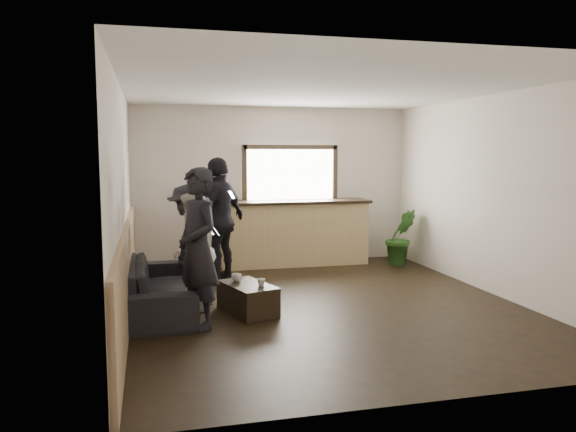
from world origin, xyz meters
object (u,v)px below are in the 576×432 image
object	(u,v)px
bar_counter	(294,229)
coffee_table	(248,299)
cup_b	(261,282)
person_a	(198,248)
person_b	(193,251)
person_c	(189,241)
person_d	(220,220)
cup_a	(237,278)
potted_plant	(401,237)
sofa	(157,286)

from	to	relation	value
bar_counter	coffee_table	bearing A→B (deg)	-114.96
bar_counter	cup_b	xyz separation A→B (m)	(-1.19, -3.01, -0.23)
person_a	person_b	size ratio (longest dim) A/B	1.21
person_c	person_d	world-z (taller)	person_d
cup_a	person_a	distance (m)	0.93
cup_b	person_a	bearing A→B (deg)	-160.57
coffee_table	potted_plant	world-z (taller)	potted_plant
bar_counter	potted_plant	bearing A→B (deg)	-14.31
person_c	person_d	distance (m)	0.97
bar_counter	potted_plant	distance (m)	1.91
bar_counter	person_b	xyz separation A→B (m)	(-1.97, -2.56, 0.11)
bar_counter	person_b	bearing A→B (deg)	-127.57
cup_b	person_a	xyz separation A→B (m)	(-0.78, -0.27, 0.50)
coffee_table	person_b	xyz separation A→B (m)	(-0.64, 0.30, 0.57)
coffee_table	person_b	world-z (taller)	person_b
sofa	person_c	xyz separation A→B (m)	(0.45, 0.66, 0.47)
coffee_table	person_a	size ratio (longest dim) A/B	0.45
sofa	potted_plant	distance (m)	4.72
bar_counter	sofa	distance (m)	3.48
cup_b	sofa	bearing A→B (deg)	156.57
sofa	person_c	distance (m)	0.92
potted_plant	bar_counter	bearing A→B (deg)	165.69
person_b	person_d	bearing A→B (deg)	178.60
sofa	coffee_table	world-z (taller)	sofa
potted_plant	person_a	world-z (taller)	person_a
cup_a	person_c	world-z (taller)	person_c
cup_b	coffee_table	bearing A→B (deg)	134.42
potted_plant	cup_a	bearing A→B (deg)	-145.90
cup_a	person_b	bearing A→B (deg)	164.89
bar_counter	person_b	distance (m)	3.23
person_d	sofa	bearing A→B (deg)	8.93
cup_a	person_a	size ratio (longest dim) A/B	0.07
coffee_table	person_d	distance (m)	2.00
cup_a	person_d	bearing A→B (deg)	89.86
cup_b	person_b	size ratio (longest dim) A/B	0.07
coffee_table	cup_b	size ratio (longest dim) A/B	8.43
person_a	person_d	size ratio (longest dim) A/B	0.95
cup_b	person_d	bearing A→B (deg)	97.18
person_a	person_d	distance (m)	2.32
cup_b	person_c	bearing A→B (deg)	123.21
coffee_table	person_c	bearing A→B (deg)	121.35
person_a	person_c	world-z (taller)	person_a
sofa	person_b	bearing A→B (deg)	-101.21
person_b	person_d	xyz separation A→B (m)	(0.53, 1.54, 0.21)
cup_b	person_d	world-z (taller)	person_d
cup_a	cup_b	size ratio (longest dim) A/B	1.29
person_b	person_d	size ratio (longest dim) A/B	0.78
cup_a	potted_plant	bearing A→B (deg)	34.10
potted_plant	person_b	size ratio (longest dim) A/B	0.66
sofa	cup_b	xyz separation A→B (m)	(1.23, -0.53, 0.10)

